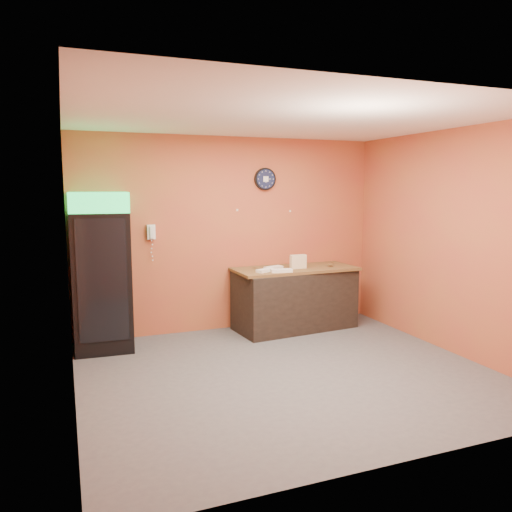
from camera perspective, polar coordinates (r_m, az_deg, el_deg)
name	(u,v)px	position (r m, az deg, el deg)	size (l,w,h in m)	color
floor	(287,373)	(5.79, 3.57, -13.18)	(4.50, 4.50, 0.00)	#47474C
back_wall	(231,234)	(7.30, -2.90, 2.52)	(4.50, 0.02, 2.80)	#AD5F30
left_wall	(68,261)	(4.95, -20.67, -0.50)	(0.02, 4.00, 2.80)	#AD5F30
right_wall	(452,242)	(6.70, 21.45, 1.51)	(0.02, 4.00, 2.80)	#AD5F30
ceiling	(289,118)	(5.45, 3.83, 15.46)	(4.50, 4.00, 0.02)	white
beverage_cooler	(102,274)	(6.61, -17.16, -2.00)	(0.74, 0.75, 2.02)	black
prep_counter	(295,299)	(7.41, 4.45, -4.97)	(1.74, 0.77, 0.87)	black
wall_clock	(265,179)	(7.42, 1.05, 8.79)	(0.33, 0.06, 0.33)	black
wall_phone	(151,232)	(6.97, -11.89, 2.70)	(0.11, 0.10, 0.20)	white
butcher_paper	(295,269)	(7.33, 4.49, -1.49)	(1.80, 0.78, 0.04)	brown
sub_roll_stack	(298,262)	(7.24, 4.84, -0.65)	(0.24, 0.09, 0.20)	#F2E4BC
wrapped_sandwich_left	(265,270)	(6.94, 1.07, -1.65)	(0.28, 0.11, 0.04)	white
wrapped_sandwich_mid	(281,271)	(6.92, 2.92, -1.68)	(0.30, 0.12, 0.04)	white
wrapped_sandwich_right	(273,268)	(7.17, 2.01, -1.35)	(0.29, 0.11, 0.04)	white
kitchen_tool	(304,265)	(7.35, 5.45, -1.05)	(0.07, 0.07, 0.07)	silver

